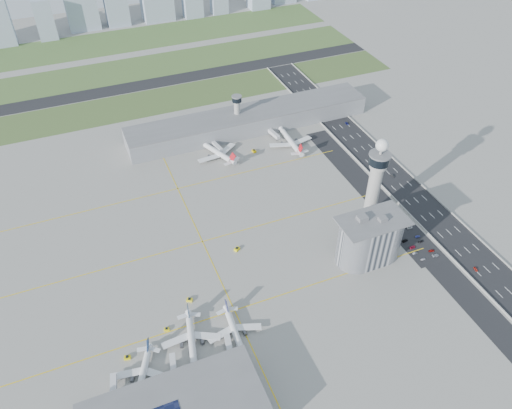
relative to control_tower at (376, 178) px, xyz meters
name	(u,v)px	position (x,y,z in m)	size (l,w,h in m)	color
ground	(277,256)	(-72.00, -8.00, -35.04)	(1000.00, 1000.00, 0.00)	#9D9B92
grass_strip_0	(160,101)	(-92.00, 217.00, -35.00)	(480.00, 50.00, 0.08)	#415528
grass_strip_1	(142,68)	(-92.00, 292.00, -35.00)	(480.00, 60.00, 0.08)	#4B6831
grass_strip_2	(127,40)	(-92.00, 372.00, -35.00)	(480.00, 70.00, 0.08)	#405D2C
runway	(151,84)	(-92.00, 254.00, -34.98)	(480.00, 22.00, 0.10)	black
highway	(427,210)	(43.00, -8.00, -34.99)	(28.00, 500.00, 0.10)	black
barrier_left	(410,215)	(29.00, -8.00, -34.44)	(0.60, 500.00, 1.20)	#9E9E99
barrier_right	(443,205)	(57.00, -8.00, -34.44)	(0.60, 500.00, 1.20)	#9E9E99
landside_road	(405,229)	(18.00, -18.00, -35.00)	(18.00, 260.00, 0.08)	black
parking_lot	(413,241)	(16.00, -30.00, -34.99)	(20.00, 44.00, 0.10)	black
taxiway_line_h_0	(234,310)	(-112.00, -38.00, -35.04)	(260.00, 0.60, 0.01)	yellow
taxiway_line_h_1	(202,242)	(-112.00, 22.00, -35.04)	(260.00, 0.60, 0.01)	yellow
taxiway_line_h_2	(178,189)	(-112.00, 82.00, -35.04)	(260.00, 0.60, 0.01)	yellow
taxiway_line_v	(202,242)	(-112.00, 22.00, -35.04)	(0.60, 260.00, 0.01)	yellow
control_tower	(376,178)	(0.00, 0.00, 0.00)	(14.00, 14.00, 64.50)	#ADAAA5
secondary_tower	(237,110)	(-42.00, 142.00, -16.24)	(8.60, 8.60, 31.90)	#ADAAA5
admin_building	(370,239)	(-20.01, -30.00, -19.74)	(42.00, 24.00, 33.50)	#B2B2B7
terminal_pier	(249,120)	(-32.00, 140.00, -27.14)	(210.00, 32.00, 15.80)	gray
airplane_near_a	(142,374)	(-169.49, -60.78, -30.02)	(35.90, 30.51, 10.05)	white
airplane_near_b	(191,338)	(-140.64, -49.89, -29.74)	(37.87, 32.19, 10.60)	white
airplane_near_c	(235,330)	(-117.45, -54.01, -30.00)	(35.99, 30.59, 10.08)	white
airplane_far_a	(217,149)	(-71.36, 111.31, -28.93)	(43.64, 37.09, 12.22)	white
airplane_far_b	(291,138)	(-10.02, 103.40, -28.88)	(43.99, 37.39, 12.32)	white
jet_bridge_near_0	(114,402)	(-185.00, -69.00, -32.19)	(14.00, 3.00, 5.70)	silver
jet_bridge_near_1	(175,380)	(-155.00, -69.00, -32.19)	(14.00, 3.00, 5.70)	silver
jet_bridge_near_2	(232,360)	(-125.00, -69.00, -32.19)	(14.00, 3.00, 5.70)	silver
jet_bridge_far_0	(213,144)	(-70.00, 124.00, -32.19)	(14.00, 3.00, 5.70)	silver
jet_bridge_far_1	(269,132)	(-20.00, 124.00, -32.19)	(14.00, 3.00, 5.70)	silver
tug_0	(127,357)	(-174.38, -45.81, -34.09)	(2.25, 3.27, 1.90)	yellow
tug_1	(167,329)	(-150.95, -36.40, -34.19)	(2.00, 2.91, 1.69)	yellow
tug_2	(189,300)	(-133.58, -21.65, -34.06)	(2.33, 3.39, 1.97)	yellow
tug_3	(237,249)	(-93.70, 6.30, -34.02)	(2.41, 3.51, 2.04)	#FDE709
tug_4	(235,158)	(-59.14, 101.56, -34.08)	(2.27, 3.30, 1.92)	yellow
tug_5	(254,151)	(-41.82, 104.81, -34.00)	(2.46, 3.58, 2.08)	#FAC801
car_lot_0	(423,259)	(11.46, -46.27, -34.49)	(1.29, 3.21, 1.09)	silver
car_lot_1	(415,253)	(9.99, -39.93, -34.44)	(1.27, 3.63, 1.20)	slate
car_lot_2	(413,247)	(11.71, -34.93, -34.45)	(1.97, 4.27, 1.19)	#AF1634
car_lot_3	(405,241)	(10.74, -28.02, -34.40)	(1.80, 4.43, 1.28)	black
car_lot_4	(400,233)	(12.03, -20.50, -34.42)	(1.47, 3.64, 1.24)	navy
car_lot_5	(393,228)	(10.33, -15.32, -34.42)	(1.32, 3.79, 1.25)	silver
car_lot_6	(436,255)	(20.84, -46.57, -34.43)	(2.04, 4.43, 1.23)	#9FA5B0
car_lot_7	(432,251)	(21.13, -42.14, -34.48)	(1.58, 3.88, 1.13)	#AA130E
car_lot_8	(421,241)	(19.98, -32.45, -34.42)	(1.47, 3.66, 1.25)	black
car_lot_9	(418,236)	(20.78, -27.94, -34.47)	(1.21, 3.46, 1.14)	navy
car_lot_10	(410,227)	(21.12, -18.75, -34.44)	(2.01, 4.35, 1.21)	silver
car_lot_11	(407,224)	(21.00, -15.23, -34.43)	(1.72, 4.24, 1.23)	gray
car_hw_0	(476,269)	(36.31, -65.54, -34.43)	(1.43, 3.56, 1.21)	#B6291E
car_hw_1	(393,176)	(43.35, 34.36, -34.42)	(1.31, 3.77, 1.24)	black
car_hw_2	(347,123)	(49.83, 113.75, -34.47)	(1.90, 4.12, 1.14)	navy
car_hw_4	(303,97)	(35.49, 171.73, -34.49)	(1.30, 3.23, 1.10)	#A5A5A5
skyline_bldg_6	(45,19)	(-174.68, 409.90, -12.44)	(20.04, 16.03, 45.20)	#9EADC1
skyline_bldg_7	(80,2)	(-131.44, 428.89, -4.43)	(35.76, 28.61, 61.22)	#9EADC1
skyline_bldg_10	(193,5)	(1.27, 415.68, -21.17)	(23.01, 18.41, 27.75)	#9EADC1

